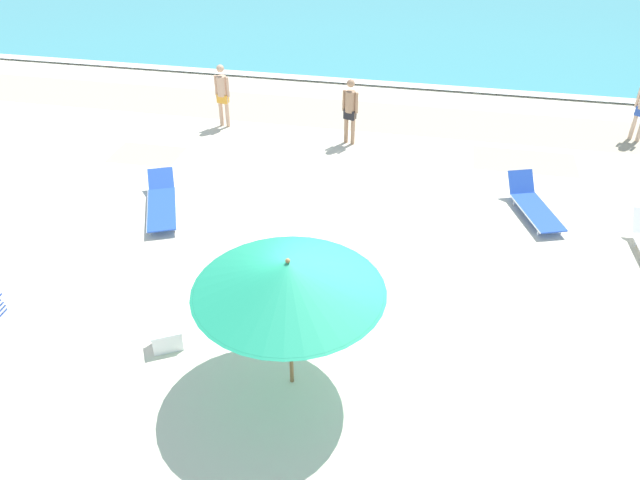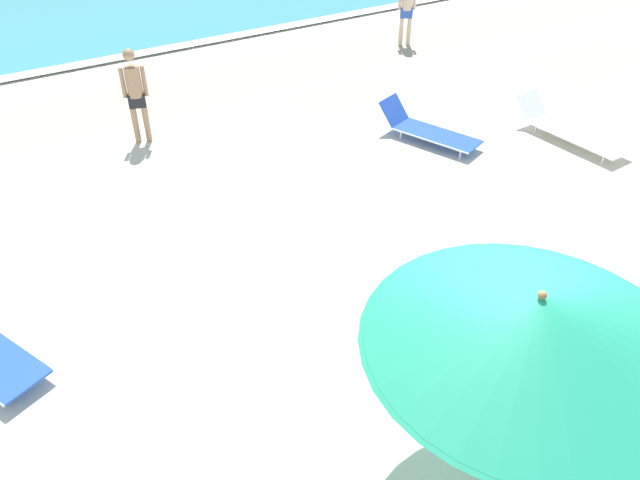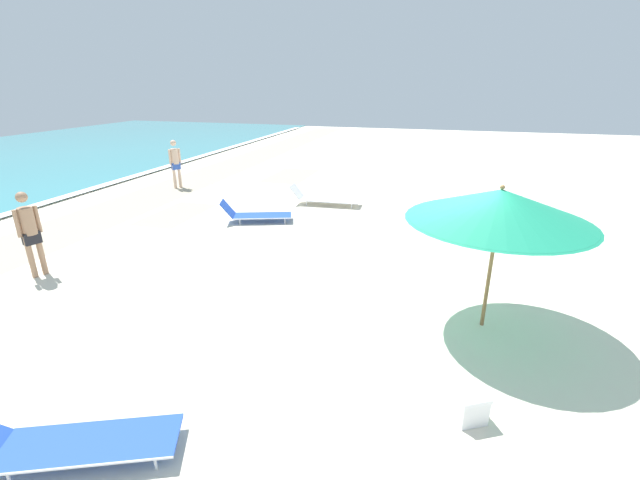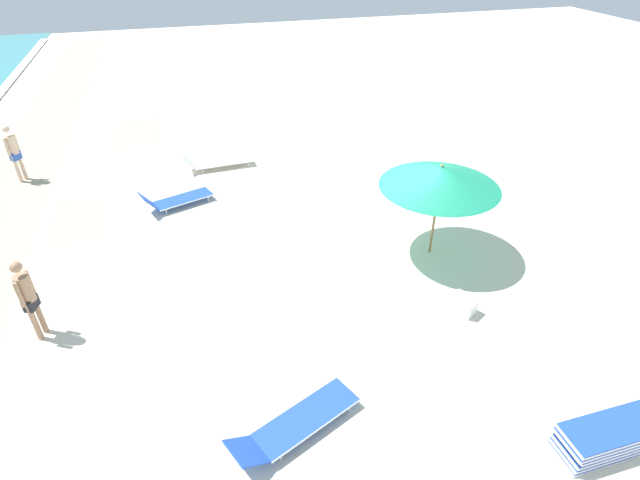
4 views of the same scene
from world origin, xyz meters
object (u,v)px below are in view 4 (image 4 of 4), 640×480
object	(u,v)px
sun_lounger_under_umbrella	(176,199)
beachgoer_shoreline_child	(13,150)
beachgoer_strolling_adult	(28,296)
cooler_box	(464,305)
lounger_stack	(615,435)
beach_umbrella	(440,177)
sun_lounger_beside_umbrella	(295,424)
sun_lounger_near_water_left	(217,162)

from	to	relation	value
sun_lounger_under_umbrella	beachgoer_shoreline_child	world-z (taller)	beachgoer_shoreline_child
beachgoer_strolling_adult	cooler_box	world-z (taller)	beachgoer_strolling_adult
lounger_stack	cooler_box	xyz separation A→B (m)	(3.43, 0.66, -0.06)
beach_umbrella	sun_lounger_beside_umbrella	distance (m)	6.21
sun_lounger_beside_umbrella	beachgoer_strolling_adult	xyz separation A→B (m)	(3.50, 4.27, 0.80)
lounger_stack	sun_lounger_beside_umbrella	distance (m)	4.95
sun_lounger_near_water_left	cooler_box	distance (m)	9.42
sun_lounger_under_umbrella	sun_lounger_beside_umbrella	xyz separation A→B (m)	(-8.05, -1.51, -0.02)
sun_lounger_near_water_left	beachgoer_strolling_adult	bearing A→B (deg)	144.99
beachgoer_shoreline_child	cooler_box	size ratio (longest dim) A/B	2.90
beachgoer_shoreline_child	beachgoer_strolling_adult	world-z (taller)	same
sun_lounger_near_water_left	beachgoer_shoreline_child	size ratio (longest dim) A/B	1.29
sun_lounger_beside_umbrella	cooler_box	bearing A→B (deg)	-88.87
beachgoer_strolling_adult	cooler_box	distance (m)	8.50
beach_umbrella	sun_lounger_near_water_left	world-z (taller)	beach_umbrella
lounger_stack	sun_lounger_under_umbrella	xyz separation A→B (m)	(9.64, 6.20, -0.03)
lounger_stack	cooler_box	world-z (taller)	lounger_stack
beach_umbrella	lounger_stack	world-z (taller)	beach_umbrella
sun_lounger_beside_umbrella	cooler_box	world-z (taller)	sun_lounger_beside_umbrella
lounger_stack	cooler_box	distance (m)	3.49
sun_lounger_beside_umbrella	beachgoer_shoreline_child	world-z (taller)	beachgoer_shoreline_child
cooler_box	beach_umbrella	bearing A→B (deg)	142.09
sun_lounger_beside_umbrella	cooler_box	distance (m)	4.43
beach_umbrella	beachgoer_strolling_adult	distance (m)	8.70
sun_lounger_near_water_left	beachgoer_strolling_adult	world-z (taller)	beachgoer_strolling_adult
sun_lounger_near_water_left	beachgoer_shoreline_child	bearing A→B (deg)	79.25
beach_umbrella	sun_lounger_near_water_left	xyz separation A→B (m)	(6.27, 4.48, -1.81)
sun_lounger_under_umbrella	beachgoer_shoreline_child	distance (m)	5.45
beach_umbrella	cooler_box	distance (m)	2.88
beachgoer_shoreline_child	beachgoer_strolling_adult	distance (m)	7.73
lounger_stack	beachgoer_strolling_adult	distance (m)	10.32
sun_lounger_beside_umbrella	sun_lounger_under_umbrella	bearing A→B (deg)	-12.84
sun_lounger_beside_umbrella	beachgoer_shoreline_child	bearing A→B (deg)	5.11
sun_lounger_under_umbrella	cooler_box	distance (m)	8.32
beach_umbrella	sun_lounger_near_water_left	bearing A→B (deg)	35.58
sun_lounger_under_umbrella	cooler_box	bearing A→B (deg)	-158.01
cooler_box	sun_lounger_near_water_left	bearing A→B (deg)	176.80
beach_umbrella	cooler_box	xyz separation A→B (m)	(-2.19, 0.33, -1.84)
beach_umbrella	beachgoer_shoreline_child	distance (m)	12.55
beachgoer_shoreline_child	lounger_stack	bearing A→B (deg)	-108.31
sun_lounger_under_umbrella	sun_lounger_near_water_left	distance (m)	2.64
sun_lounger_under_umbrella	beachgoer_shoreline_child	size ratio (longest dim) A/B	1.16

